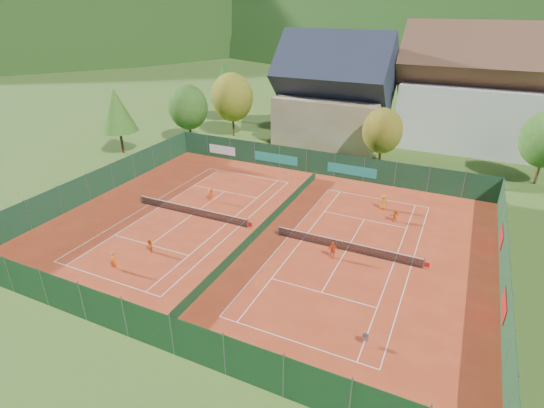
{
  "coord_description": "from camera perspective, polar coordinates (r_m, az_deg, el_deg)",
  "views": [
    {
      "loc": [
        15.44,
        -31.01,
        19.58
      ],
      "look_at": [
        0.0,
        2.0,
        2.0
      ],
      "focal_mm": 28.0,
      "sensor_mm": 36.0,
      "label": 1
    }
  ],
  "objects": [
    {
      "name": "tree_west_mid",
      "position": [
        67.46,
        -5.38,
        14.09
      ],
      "size": [
        6.44,
        6.44,
        9.78
      ],
      "color": "#4E361B",
      "rests_on": "ground"
    },
    {
      "name": "court_markings_right",
      "position": [
        37.42,
        9.91,
        -6.22
      ],
      "size": [
        11.03,
        23.83,
        0.0
      ],
      "color": "white",
      "rests_on": "ground"
    },
    {
      "name": "fence_south",
      "position": [
        28.12,
        -16.35,
        -15.54
      ],
      "size": [
        40.0,
        0.04,
        3.0
      ],
      "color": "#14371A",
      "rests_on": "ground"
    },
    {
      "name": "tree_west_front",
      "position": [
        64.85,
        -11.21,
        12.64
      ],
      "size": [
        5.72,
        5.72,
        8.69
      ],
      "color": "#442A18",
      "rests_on": "ground"
    },
    {
      "name": "clay_pad",
      "position": [
        39.79,
        -1.22,
        -3.72
      ],
      "size": [
        40.0,
        32.0,
        0.01
      ],
      "primitive_type": "cube",
      "color": "#A63318",
      "rests_on": "ground"
    },
    {
      "name": "player_right_far_b",
      "position": [
        43.01,
        16.18,
        -1.5
      ],
      "size": [
        1.12,
        1.04,
        1.25
      ],
      "primitive_type": "imported",
      "rotation": [
        0.0,
        0.0,
        3.86
      ],
      "color": "#D36112",
      "rests_on": "ground"
    },
    {
      "name": "hotel_block_a",
      "position": [
        68.11,
        25.81,
        12.97
      ],
      "size": [
        21.6,
        11.0,
        17.25
      ],
      "color": "silver",
      "rests_on": "ground"
    },
    {
      "name": "tree_center",
      "position": [
        55.86,
        14.63,
        9.5
      ],
      "size": [
        5.01,
        5.01,
        7.6
      ],
      "color": "#432A18",
      "rests_on": "ground"
    },
    {
      "name": "court_markings_left",
      "position": [
        43.52,
        -10.72,
        -1.45
      ],
      "size": [
        11.03,
        23.83,
        0.0
      ],
      "color": "white",
      "rests_on": "ground"
    },
    {
      "name": "tennis_net_right",
      "position": [
        37.13,
        10.19,
        -5.62
      ],
      "size": [
        13.3,
        0.1,
        1.02
      ],
      "color": "#59595B",
      "rests_on": "ground"
    },
    {
      "name": "player_left_mid",
      "position": [
        37.82,
        -16.13,
        -5.46
      ],
      "size": [
        0.77,
        0.74,
        1.25
      ],
      "primitive_type": "imported",
      "rotation": [
        0.0,
        0.0,
        -0.62
      ],
      "color": "#D95D13",
      "rests_on": "ground"
    },
    {
      "name": "mountain_backdrop",
      "position": [
        271.35,
        27.66,
        10.26
      ],
      "size": [
        820.0,
        530.0,
        242.0
      ],
      "color": "black",
      "rests_on": "ground"
    },
    {
      "name": "player_right_near",
      "position": [
        35.87,
        8.14,
        -6.15
      ],
      "size": [
        0.99,
        0.72,
        1.56
      ],
      "primitive_type": "imported",
      "rotation": [
        0.0,
        0.0,
        0.42
      ],
      "color": "#DE4913",
      "rests_on": "ground"
    },
    {
      "name": "player_left_near",
      "position": [
        36.45,
        -20.57,
        -7.18
      ],
      "size": [
        0.61,
        0.44,
        1.54
      ],
      "primitive_type": "imported",
      "rotation": [
        0.0,
        0.0,
        0.14
      ],
      "color": "orange",
      "rests_on": "ground"
    },
    {
      "name": "fence_west",
      "position": [
        50.45,
        -22.11,
        2.78
      ],
      "size": [
        0.04,
        32.0,
        3.0
      ],
      "color": "#163D22",
      "rests_on": "ground"
    },
    {
      "name": "tree_west_side",
      "position": [
        62.61,
        -20.16,
        11.75
      ],
      "size": [
        5.04,
        5.04,
        9.0
      ],
      "color": "#422617",
      "rests_on": "ground"
    },
    {
      "name": "chalet",
      "position": [
        65.04,
        8.34,
        14.0
      ],
      "size": [
        16.2,
        12.0,
        16.0
      ],
      "color": "tan",
      "rests_on": "ground"
    },
    {
      "name": "loose_ball_0",
      "position": [
        38.96,
        -17.4,
        -5.68
      ],
      "size": [
        0.07,
        0.07,
        0.07
      ],
      "primitive_type": "sphere",
      "color": "#CCD833",
      "rests_on": "ground"
    },
    {
      "name": "player_right_far_a",
      "position": [
        45.15,
        14.73,
        0.26
      ],
      "size": [
        0.91,
        0.76,
        1.58
      ],
      "primitive_type": "imported",
      "rotation": [
        0.0,
        0.0,
        3.54
      ],
      "color": "orange",
      "rests_on": "ground"
    },
    {
      "name": "tennis_net_left",
      "position": [
        43.22,
        -10.61,
        -0.91
      ],
      "size": [
        13.3,
        0.1,
        1.02
      ],
      "color": "#59595B",
      "rests_on": "ground"
    },
    {
      "name": "player_left_far",
      "position": [
        45.88,
        -8.17,
        1.22
      ],
      "size": [
        0.97,
        0.58,
        1.47
      ],
      "primitive_type": "imported",
      "rotation": [
        0.0,
        0.0,
        3.18
      ],
      "color": "#E24D14",
      "rests_on": "ground"
    },
    {
      "name": "court_divider",
      "position": [
        39.55,
        -1.23,
        -3.1
      ],
      "size": [
        0.03,
        28.8,
        1.0
      ],
      "color": "#13361B",
      "rests_on": "ground"
    },
    {
      "name": "fence_east",
      "position": [
        36.24,
        28.78,
        -7.79
      ],
      "size": [
        0.09,
        32.0,
        3.0
      ],
      "color": "#14381D",
      "rests_on": "ground"
    },
    {
      "name": "tree_west_back",
      "position": [
        77.12,
        -6.33,
        16.02
      ],
      "size": [
        5.6,
        5.6,
        10.0
      ],
      "color": "#4E331B",
      "rests_on": "ground"
    },
    {
      "name": "ball_hopper",
      "position": [
        28.39,
        12.44,
        -17.08
      ],
      "size": [
        0.34,
        0.34,
        0.8
      ],
      "color": "slate",
      "rests_on": "ground"
    },
    {
      "name": "ground",
      "position": [
        39.8,
        -1.22,
        -3.75
      ],
      "size": [
        600.0,
        600.0,
        0.0
      ],
      "primitive_type": "plane",
      "color": "#36581B",
      "rests_on": "ground"
    },
    {
      "name": "fence_north",
      "position": [
        52.82,
        6.02,
        5.55
      ],
      "size": [
        40.0,
        0.1,
        3.0
      ],
      "color": "#143821",
      "rests_on": "ground"
    },
    {
      "name": "loose_ball_1",
      "position": [
        29.46,
        -3.45,
        -15.87
      ],
      "size": [
        0.07,
        0.07,
        0.07
      ],
      "primitive_type": "sphere",
      "color": "#CCD833",
      "rests_on": "ground"
    }
  ]
}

